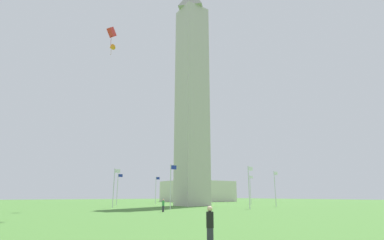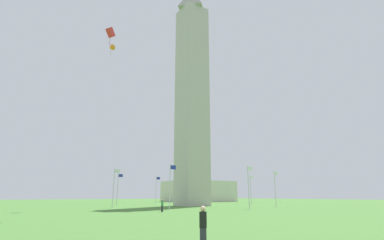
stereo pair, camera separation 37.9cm
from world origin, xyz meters
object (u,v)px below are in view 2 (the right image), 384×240
at_px(flagpole_ne, 205,189).
at_px(flagpole_w, 249,185).
at_px(flagpole_n, 251,188).
at_px(flagpole_nw, 275,187).
at_px(person_green_shirt, 162,205).
at_px(kite_red_box, 110,33).
at_px(kite_orange_delta, 111,48).
at_px(flagpole_e, 156,189).
at_px(flagpole_s, 114,186).
at_px(flagpole_se, 118,188).
at_px(person_black_shirt, 203,227).
at_px(obelisk_monument, 192,87).
at_px(flagpole_sw, 170,184).
at_px(distant_building, 199,191).

bearing_deg(flagpole_ne, flagpole_w, -112.50).
distance_m(flagpole_n, flagpole_nw, 13.14).
bearing_deg(person_green_shirt, flagpole_w, -26.88).
relative_size(kite_red_box, kite_orange_delta, 1.10).
relative_size(flagpole_e, person_green_shirt, 4.13).
relative_size(flagpole_s, kite_red_box, 2.69).
xyz_separation_m(flagpole_e, kite_red_box, (-25.21, -35.59, 19.45)).
bearing_deg(flagpole_ne, flagpole_se, 180.00).
relative_size(flagpole_se, person_green_shirt, 4.13).
height_order(person_green_shirt, kite_orange_delta, kite_orange_delta).
xyz_separation_m(person_black_shirt, kite_orange_delta, (7.38, 40.84, 29.09)).
bearing_deg(person_green_shirt, obelisk_monument, 20.18).
height_order(obelisk_monument, flagpole_sw, obelisk_monument).
xyz_separation_m(flagpole_sw, person_black_shirt, (-15.44, -30.77, -3.03)).
bearing_deg(flagpole_sw, kite_red_box, -154.32).
xyz_separation_m(flagpole_n, flagpole_sw, (-29.30, -12.14, 0.00)).
height_order(flagpole_ne, kite_orange_delta, kite_orange_delta).
relative_size(flagpole_se, kite_orange_delta, 2.94).
bearing_deg(flagpole_w, flagpole_ne, 67.50).
xyz_separation_m(flagpole_w, flagpole_nw, (12.14, 5.03, 0.00)).
height_order(flagpole_n, kite_red_box, kite_red_box).
bearing_deg(flagpole_s, flagpole_ne, 22.50).
distance_m(obelisk_monument, flagpole_s, 28.44).
relative_size(flagpole_e, distant_building, 0.32).
xyz_separation_m(flagpole_w, person_black_shirt, (-27.58, -25.74, -3.03)).
bearing_deg(flagpole_nw, flagpole_n, 67.50).
bearing_deg(flagpole_s, flagpole_e, 45.00).
height_order(flagpole_s, kite_red_box, kite_red_box).
xyz_separation_m(flagpole_n, flagpole_w, (-17.17, -17.17, 0.00)).
relative_size(person_green_shirt, distant_building, 0.08).
xyz_separation_m(kite_red_box, distant_building, (51.46, 54.34, -19.78)).
bearing_deg(obelisk_monument, flagpole_nw, -44.84).
height_order(flagpole_ne, flagpole_s, same).
distance_m(flagpole_n, kite_red_box, 50.14).
distance_m(flagpole_e, flagpole_se, 13.14).
bearing_deg(obelisk_monument, person_green_shirt, -133.09).
relative_size(flagpole_s, flagpole_w, 1.00).
bearing_deg(obelisk_monument, person_black_shirt, -122.67).
distance_m(obelisk_monument, distant_building, 50.14).
distance_m(flagpole_w, kite_orange_delta, 36.27).
xyz_separation_m(obelisk_monument, flagpole_se, (-12.07, 12.14, -22.73)).
bearing_deg(flagpole_e, kite_orange_delta, -136.40).
bearing_deg(distant_building, flagpole_ne, -120.69).
height_order(flagpole_n, flagpole_s, same).
xyz_separation_m(flagpole_s, flagpole_w, (17.17, -17.17, 0.00)).
bearing_deg(flagpole_ne, flagpole_n, -67.50).
bearing_deg(flagpole_s, flagpole_se, 67.50).
distance_m(flagpole_w, person_green_shirt, 16.37).
bearing_deg(kite_orange_delta, flagpole_sw, -51.33).
xyz_separation_m(flagpole_ne, flagpole_sw, (-24.28, -24.28, 0.00)).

